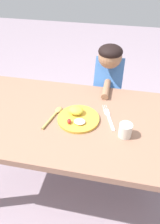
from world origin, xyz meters
The scene contains 7 objects.
ground_plane centered at (0.00, 0.00, 0.00)m, with size 8.00×8.00×0.00m, color gray.
dining_table centered at (0.00, 0.00, 0.61)m, with size 1.37×0.71×0.69m.
plate centered at (0.04, -0.01, 0.70)m, with size 0.23×0.23×0.06m.
fork centered at (0.21, 0.04, 0.69)m, with size 0.09×0.22×0.01m.
spoon centered at (-0.09, 0.00, 0.70)m, with size 0.07×0.21×0.02m.
drinking_cup centered at (0.31, -0.09, 0.73)m, with size 0.07×0.07×0.08m, color silver.
person centered at (0.17, 0.49, 0.50)m, with size 0.20×0.41×0.97m.
Camera 1 is at (0.24, -0.91, 1.48)m, focal length 34.65 mm.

